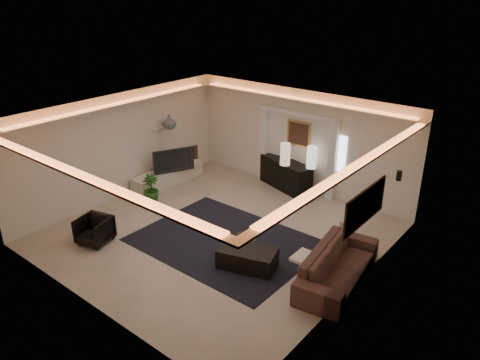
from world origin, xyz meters
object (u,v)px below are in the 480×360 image
Objects in this scene: armchair at (94,230)px; console at (286,175)px; sofa at (338,266)px; coffee_table at (247,258)px.

console is at bearing 57.66° from armchair.
console reaches higher than sofa.
armchair is (-5.07, -2.18, -0.04)m from sofa.
coffee_table is 3.65m from armchair.
console is 4.65m from sofa.
sofa is 2.05× the size of coffee_table.
sofa is at bearing -26.14° from console.
armchair reaches higher than coffee_table.
console is at bearing 95.69° from coffee_table.
armchair is (-1.68, -5.36, -0.08)m from console.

